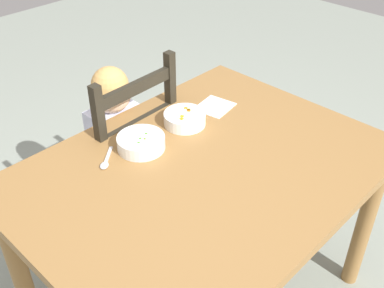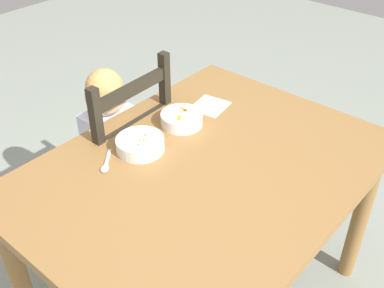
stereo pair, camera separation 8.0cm
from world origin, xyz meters
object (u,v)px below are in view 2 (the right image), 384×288
(dining_table, at_px, (204,188))
(bowl_of_peas, at_px, (140,144))
(dining_chair, at_px, (118,168))
(bowl_of_carrots, at_px, (182,119))
(child_figure, at_px, (115,139))
(spoon, at_px, (106,165))

(dining_table, bearing_deg, bowl_of_peas, 108.77)
(dining_table, height_order, dining_chair, dining_chair)
(bowl_of_carrots, bearing_deg, bowl_of_peas, -179.99)
(dining_table, bearing_deg, dining_chair, 86.17)
(dining_table, bearing_deg, bowl_of_carrots, 58.10)
(dining_chair, xyz_separation_m, bowl_of_peas, (-0.12, -0.29, 0.33))
(child_figure, bearing_deg, dining_chair, 44.40)
(dining_table, distance_m, bowl_of_carrots, 0.31)
(dining_chair, bearing_deg, child_figure, -135.60)
(dining_chair, xyz_separation_m, spoon, (-0.26, -0.27, 0.31))
(bowl_of_carrots, bearing_deg, child_figure, 111.35)
(bowl_of_peas, relative_size, spoon, 1.50)
(child_figure, xyz_separation_m, spoon, (-0.26, -0.27, 0.15))
(child_figure, height_order, bowl_of_carrots, child_figure)
(bowl_of_peas, xyz_separation_m, spoon, (-0.15, 0.02, -0.02))
(spoon, bearing_deg, dining_chair, 45.79)
(dining_chair, bearing_deg, spoon, -134.21)
(dining_table, bearing_deg, child_figure, 86.38)
(bowl_of_carrots, xyz_separation_m, spoon, (-0.38, 0.02, -0.02))
(bowl_of_carrots, bearing_deg, spoon, 176.61)
(dining_chair, height_order, bowl_of_peas, dining_chair)
(bowl_of_peas, height_order, bowl_of_carrots, bowl_of_peas)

